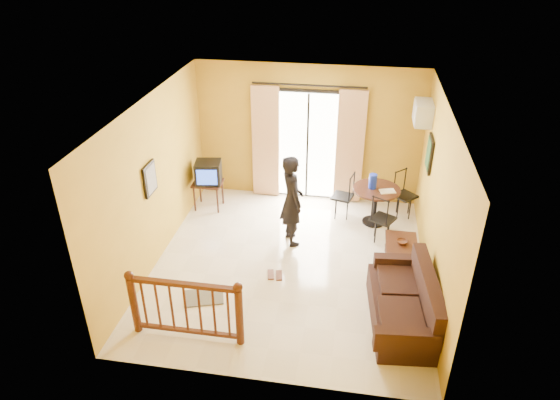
% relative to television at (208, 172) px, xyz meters
% --- Properties ---
extents(ground, '(5.00, 5.00, 0.00)m').
position_rel_television_xyz_m(ground, '(1.87, -1.67, -0.79)').
color(ground, beige).
rests_on(ground, ground).
extents(room_shell, '(5.00, 5.00, 5.00)m').
position_rel_television_xyz_m(room_shell, '(1.87, -1.67, 0.91)').
color(room_shell, white).
rests_on(room_shell, ground).
extents(balcony_door, '(2.25, 0.14, 2.46)m').
position_rel_television_xyz_m(balcony_door, '(1.87, 0.76, 0.39)').
color(balcony_door, black).
rests_on(balcony_door, ground).
extents(tv_table, '(0.57, 0.48, 0.57)m').
position_rel_television_xyz_m(tv_table, '(-0.03, 0.00, -0.30)').
color(tv_table, black).
rests_on(tv_table, ground).
extents(television, '(0.55, 0.52, 0.44)m').
position_rel_television_xyz_m(television, '(0.00, 0.00, 0.00)').
color(television, black).
rests_on(television, tv_table).
extents(picture_left, '(0.05, 0.42, 0.52)m').
position_rel_television_xyz_m(picture_left, '(-0.35, -1.87, 0.76)').
color(picture_left, black).
rests_on(picture_left, room_shell).
extents(dining_table, '(0.89, 0.89, 0.74)m').
position_rel_television_xyz_m(dining_table, '(3.28, -0.05, -0.21)').
color(dining_table, black).
rests_on(dining_table, ground).
extents(water_jug, '(0.15, 0.15, 0.28)m').
position_rel_television_xyz_m(water_jug, '(3.20, -0.04, 0.09)').
color(water_jug, '#1329BB').
rests_on(water_jug, dining_table).
extents(serving_tray, '(0.32, 0.25, 0.02)m').
position_rel_television_xyz_m(serving_tray, '(3.48, -0.15, -0.04)').
color(serving_tray, beige).
rests_on(serving_tray, dining_table).
extents(dining_chairs, '(1.73, 1.50, 0.95)m').
position_rel_television_xyz_m(dining_chairs, '(3.31, -0.10, -0.79)').
color(dining_chairs, black).
rests_on(dining_chairs, ground).
extents(air_conditioner, '(0.31, 0.60, 0.40)m').
position_rel_television_xyz_m(air_conditioner, '(3.96, 0.28, 1.36)').
color(air_conditioner, silver).
rests_on(air_conditioner, room_shell).
extents(botanical_print, '(0.05, 0.50, 0.60)m').
position_rel_television_xyz_m(botanical_print, '(4.09, -0.37, 0.86)').
color(botanical_print, black).
rests_on(botanical_print, room_shell).
extents(coffee_table, '(0.52, 0.94, 0.42)m').
position_rel_television_xyz_m(coffee_table, '(3.72, -1.43, -0.51)').
color(coffee_table, black).
rests_on(coffee_table, ground).
extents(bowl, '(0.22, 0.22, 0.06)m').
position_rel_television_xyz_m(bowl, '(3.72, -1.35, -0.35)').
color(bowl, '#512A1B').
rests_on(bowl, coffee_table).
extents(sofa, '(0.99, 1.87, 0.86)m').
position_rel_television_xyz_m(sofa, '(3.73, -2.80, -0.47)').
color(sofa, black).
rests_on(sofa, ground).
extents(standing_person, '(0.63, 0.73, 1.69)m').
position_rel_television_xyz_m(standing_person, '(1.80, -0.95, 0.05)').
color(standing_person, black).
rests_on(standing_person, ground).
extents(stair_balustrade, '(1.63, 0.13, 1.04)m').
position_rel_television_xyz_m(stair_balustrade, '(0.72, -3.57, -0.23)').
color(stair_balustrade, '#471E0F').
rests_on(stair_balustrade, ground).
extents(doormat, '(0.69, 0.56, 0.02)m').
position_rel_television_xyz_m(doormat, '(0.69, -2.75, -0.78)').
color(doormat, '#595547').
rests_on(doormat, ground).
extents(sandals, '(0.29, 0.26, 0.03)m').
position_rel_television_xyz_m(sandals, '(1.68, -2.02, -0.78)').
color(sandals, '#512A1B').
rests_on(sandals, ground).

